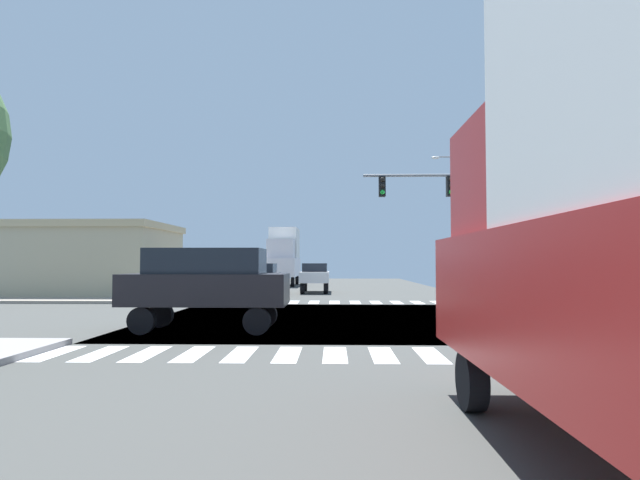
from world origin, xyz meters
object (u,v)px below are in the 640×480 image
traffic_signal_mast (459,201)px  street_lamp (453,211)px  box_truck_crossing_1 (284,255)px  suv_queued_1 (206,282)px  sedan_trailing_3 (262,276)px  bank_building (48,259)px  sedan_nearside_1 (315,275)px

traffic_signal_mast → street_lamp: bearing=78.9°
street_lamp → box_truck_crossing_1: 15.11m
street_lamp → suv_queued_1: 24.67m
traffic_signal_mast → street_lamp: size_ratio=0.85×
traffic_signal_mast → sedan_trailing_3: (-10.40, 4.78, -3.83)m
traffic_signal_mast → suv_queued_1: bearing=-131.5°
street_lamp → bank_building: size_ratio=0.59×
box_truck_crossing_1 → street_lamp: bearing=146.7°
sedan_nearside_1 → sedan_trailing_3: 4.38m
bank_building → suv_queued_1: size_ratio=3.43×
street_lamp → suv_queued_1: (-11.80, -21.28, -4.06)m
street_lamp → bank_building: 25.92m
box_truck_crossing_1 → sedan_trailing_3: 13.63m
sedan_nearside_1 → sedan_trailing_3: (-3.00, -3.20, 0.00)m
sedan_nearside_1 → sedan_trailing_3: same height
bank_building → sedan_nearside_1: bearing=11.1°
traffic_signal_mast → street_lamp: (1.99, 10.19, 0.51)m
traffic_signal_mast → box_truck_crossing_1: traffic_signal_mast is taller
box_truck_crossing_1 → suv_queued_1: size_ratio=1.57×
traffic_signal_mast → box_truck_crossing_1: 21.21m
traffic_signal_mast → box_truck_crossing_1: bearing=119.6°
bank_building → traffic_signal_mast: bearing=-11.9°
bank_building → sedan_nearside_1: bank_building is taller
bank_building → suv_queued_1: bank_building is taller
bank_building → suv_queued_1: 20.83m
street_lamp → sedan_nearside_1: street_lamp is taller
traffic_signal_mast → sedan_trailing_3: traffic_signal_mast is taller
traffic_signal_mast → bank_building: traffic_signal_mast is taller
street_lamp → sedan_trailing_3: bearing=-156.4°
sedan_nearside_1 → box_truck_crossing_1: box_truck_crossing_1 is taller
suv_queued_1 → sedan_nearside_1: bearing=-7.2°
bank_building → box_truck_crossing_1: box_truck_crossing_1 is taller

